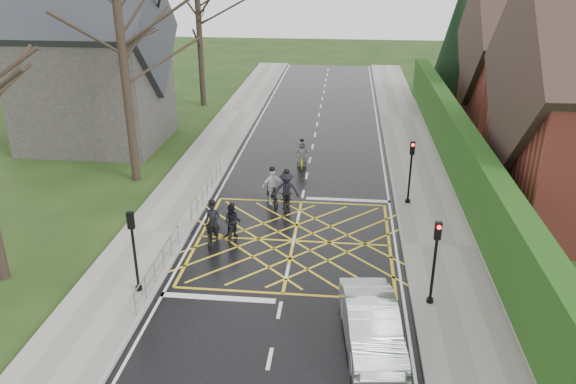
% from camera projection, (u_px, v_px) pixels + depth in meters
% --- Properties ---
extents(ground, '(120.00, 120.00, 0.00)m').
position_uv_depth(ground, '(294.00, 241.00, 23.64)').
color(ground, black).
rests_on(ground, ground).
extents(road, '(9.00, 80.00, 0.01)m').
position_uv_depth(road, '(294.00, 241.00, 23.64)').
color(road, black).
rests_on(road, ground).
extents(sidewalk_right, '(3.00, 80.00, 0.15)m').
position_uv_depth(sidewalk_right, '(439.00, 247.00, 23.04)').
color(sidewalk_right, gray).
rests_on(sidewalk_right, ground).
extents(sidewalk_left, '(3.00, 80.00, 0.15)m').
position_uv_depth(sidewalk_left, '(155.00, 233.00, 24.19)').
color(sidewalk_left, gray).
rests_on(sidewalk_left, ground).
extents(stone_wall, '(0.50, 38.00, 0.70)m').
position_uv_depth(stone_wall, '(458.00, 186.00, 28.25)').
color(stone_wall, slate).
rests_on(stone_wall, ground).
extents(hedge, '(0.90, 38.00, 2.80)m').
position_uv_depth(hedge, '(462.00, 153.00, 27.56)').
color(hedge, '#15380F').
rests_on(hedge, stone_wall).
extents(house_far, '(9.80, 8.80, 10.30)m').
position_uv_depth(house_far, '(542.00, 65.00, 36.96)').
color(house_far, maroon).
rests_on(house_far, ground).
extents(conifer, '(4.60, 4.60, 10.00)m').
position_uv_depth(conifer, '(460.00, 37.00, 44.41)').
color(conifer, black).
rests_on(conifer, ground).
extents(church, '(8.80, 7.80, 11.00)m').
position_uv_depth(church, '(91.00, 65.00, 33.97)').
color(church, '#2D2B28').
rests_on(church, ground).
extents(tree_near, '(9.24, 9.24, 11.44)m').
position_uv_depth(tree_near, '(119.00, 27.00, 26.87)').
color(tree_near, black).
rests_on(tree_near, ground).
extents(tree_far, '(8.40, 8.40, 10.40)m').
position_uv_depth(tree_far, '(198.00, 11.00, 41.81)').
color(tree_far, black).
rests_on(tree_far, ground).
extents(railing_south, '(0.05, 5.04, 1.03)m').
position_uv_depth(railing_south, '(159.00, 261.00, 20.58)').
color(railing_south, slate).
rests_on(railing_south, ground).
extents(railing_north, '(0.05, 6.04, 1.03)m').
position_uv_depth(railing_north, '(207.00, 184.00, 27.43)').
color(railing_north, slate).
rests_on(railing_north, ground).
extents(traffic_light_ne, '(0.24, 0.31, 3.21)m').
position_uv_depth(traffic_light_ne, '(410.00, 173.00, 26.33)').
color(traffic_light_ne, black).
rests_on(traffic_light_ne, ground).
extents(traffic_light_se, '(0.24, 0.31, 3.21)m').
position_uv_depth(traffic_light_se, '(434.00, 264.00, 18.66)').
color(traffic_light_se, black).
rests_on(traffic_light_se, ground).
extents(traffic_light_sw, '(0.24, 0.31, 3.21)m').
position_uv_depth(traffic_light_sw, '(135.00, 252.00, 19.37)').
color(traffic_light_sw, black).
rests_on(traffic_light_sw, ground).
extents(cyclist_rear, '(0.78, 2.00, 1.91)m').
position_uv_depth(cyclist_rear, '(213.00, 228.00, 23.37)').
color(cyclist_rear, black).
rests_on(cyclist_rear, ground).
extents(cyclist_back, '(0.74, 1.64, 1.64)m').
position_uv_depth(cyclist_back, '(232.00, 225.00, 23.64)').
color(cyclist_back, black).
rests_on(cyclist_back, ground).
extents(cyclist_mid, '(1.24, 2.12, 2.02)m').
position_uv_depth(cyclist_mid, '(286.00, 195.00, 26.30)').
color(cyclist_mid, black).
rests_on(cyclist_mid, ground).
extents(cyclist_front, '(1.25, 1.98, 1.93)m').
position_uv_depth(cyclist_front, '(272.00, 191.00, 26.81)').
color(cyclist_front, black).
rests_on(cyclist_front, ground).
extents(cyclist_lead, '(0.78, 1.72, 1.62)m').
position_uv_depth(cyclist_lead, '(302.00, 157.00, 31.67)').
color(cyclist_lead, gold).
rests_on(cyclist_lead, ground).
extents(car, '(2.09, 4.65, 1.48)m').
position_uv_depth(car, '(371.00, 325.00, 17.11)').
color(car, silver).
rests_on(car, ground).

